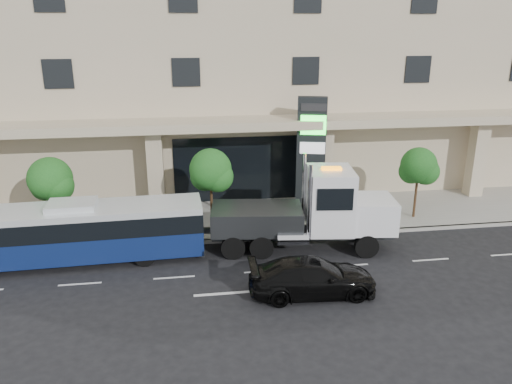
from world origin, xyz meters
TOP-DOWN VIEW (x-y plane):
  - ground at (0.00, 0.00)m, footprint 120.00×120.00m
  - sidewalk at (0.00, 5.00)m, footprint 120.00×6.00m
  - curb at (0.00, 2.00)m, footprint 120.00×0.30m
  - convention_center at (-0.00, 15.42)m, footprint 60.00×17.60m
  - tree_left at (-9.97, 3.59)m, footprint 2.27×2.20m
  - tree_mid at (-1.97, 3.59)m, footprint 2.28×2.20m
  - tree_right at (9.53, 3.59)m, footprint 2.10×2.00m
  - city_bus at (-8.47, 0.78)m, footprint 11.77×2.85m
  - tow_truck at (2.67, 0.64)m, footprint 10.12×3.51m
  - black_sedan at (1.65, -3.71)m, footprint 5.31×2.32m
  - signage_pylon at (3.94, 5.87)m, footprint 1.74×0.98m

SIDE VIEW (x-z plane):
  - ground at x=0.00m, z-range 0.00..0.00m
  - sidewalk at x=0.00m, z-range 0.00..0.15m
  - curb at x=0.00m, z-range 0.00..0.15m
  - black_sedan at x=1.65m, z-range 0.00..1.52m
  - city_bus at x=-8.47m, z-range 0.03..2.99m
  - tow_truck at x=2.67m, z-range -0.41..4.17m
  - tree_right at x=9.53m, z-range 1.01..5.06m
  - tree_left at x=-9.97m, z-range 1.00..5.22m
  - tree_mid at x=-1.97m, z-range 1.07..5.45m
  - signage_pylon at x=3.94m, z-range 0.20..6.82m
  - convention_center at x=0.00m, z-range -0.03..19.97m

